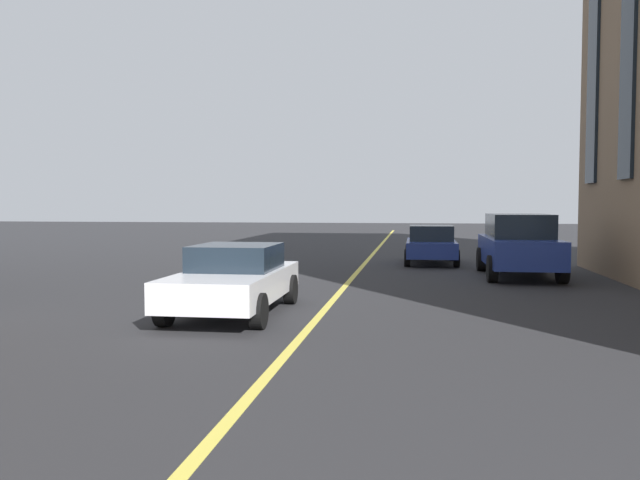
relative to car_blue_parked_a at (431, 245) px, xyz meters
The scene contains 4 objects.
lane_centre_line 10.87m from the car_blue_parked_a, 167.22° to the left, with size 80.00×0.16×0.01m.
car_blue_parked_a is the anchor object (origin of this frame).
car_white_far 12.22m from the car_blue_parked_a, 160.30° to the left, with size 4.40×1.95×1.37m.
car_blue_mid 4.66m from the car_blue_parked_a, 147.48° to the right, with size 4.70×2.14×1.88m.
Camera 1 is at (6.65, -1.86, 2.19)m, focal length 36.36 mm.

